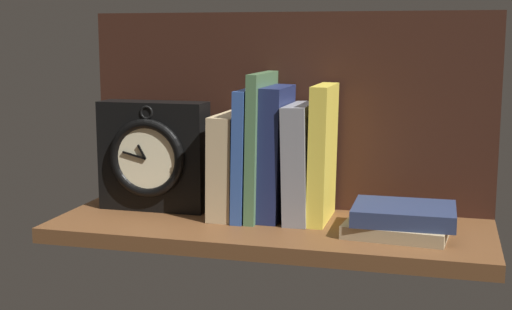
# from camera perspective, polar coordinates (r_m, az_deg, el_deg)

# --- Properties ---
(ground_plane) EXTENTS (0.73, 0.26, 0.03)m
(ground_plane) POSITION_cam_1_polar(r_m,az_deg,el_deg) (1.19, 1.09, -6.05)
(ground_plane) COLOR brown
(back_panel) EXTENTS (0.73, 0.01, 0.35)m
(back_panel) POSITION_cam_1_polar(r_m,az_deg,el_deg) (1.28, 2.49, 3.54)
(back_panel) COLOR black
(back_panel) RESTS_ON ground_plane
(book_tan_shortstories) EXTENTS (0.04, 0.15, 0.18)m
(book_tan_shortstories) POSITION_cam_1_polar(r_m,az_deg,el_deg) (1.23, -2.05, -0.75)
(book_tan_shortstories) COLOR tan
(book_tan_shortstories) RESTS_ON ground_plane
(book_blue_modern) EXTENTS (0.02, 0.15, 0.22)m
(book_blue_modern) POSITION_cam_1_polar(r_m,az_deg,el_deg) (1.22, -0.55, 0.19)
(book_blue_modern) COLOR #2D4C8E
(book_blue_modern) RESTS_ON ground_plane
(book_green_romantic) EXTENTS (0.02, 0.15, 0.25)m
(book_green_romantic) POSITION_cam_1_polar(r_m,az_deg,el_deg) (1.21, 0.43, 0.78)
(book_green_romantic) COLOR #476B44
(book_green_romantic) RESTS_ON ground_plane
(book_navy_bierce) EXTENTS (0.04, 0.13, 0.22)m
(book_navy_bierce) POSITION_cam_1_polar(r_m,az_deg,el_deg) (1.20, 1.77, 0.19)
(book_navy_bierce) COLOR #192147
(book_navy_bierce) RESTS_ON ground_plane
(book_gray_chess) EXTENTS (0.04, 0.14, 0.20)m
(book_gray_chess) POSITION_cam_1_polar(r_m,az_deg,el_deg) (1.20, 3.63, -0.57)
(book_gray_chess) COLOR gray
(book_gray_chess) RESTS_ON ground_plane
(book_yellow_seinlanguage) EXTENTS (0.03, 0.13, 0.23)m
(book_yellow_seinlanguage) POSITION_cam_1_polar(r_m,az_deg,el_deg) (1.19, 5.38, 0.14)
(book_yellow_seinlanguage) COLOR gold
(book_yellow_seinlanguage) RESTS_ON ground_plane
(framed_clock) EXTENTS (0.19, 0.07, 0.19)m
(framed_clock) POSITION_cam_1_polar(r_m,az_deg,el_deg) (1.27, -8.25, -0.08)
(framed_clock) COLOR black
(framed_clock) RESTS_ON ground_plane
(book_stack_side) EXTENTS (0.17, 0.15, 0.05)m
(book_stack_side) POSITION_cam_1_polar(r_m,az_deg,el_deg) (1.14, 11.54, -5.11)
(book_stack_side) COLOR #9E8966
(book_stack_side) RESTS_ON ground_plane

